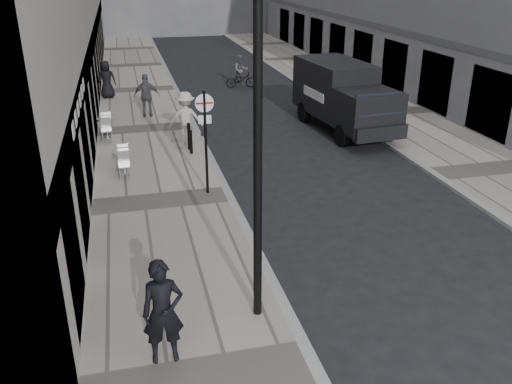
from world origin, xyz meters
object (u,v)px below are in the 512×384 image
walking_man (163,312)px  lamppost (258,145)px  cyclist (241,75)px  sign_post (205,129)px  panel_van (342,93)px

walking_man → lamppost: size_ratio=0.31×
walking_man → lamppost: bearing=25.9°
lamppost → cyclist: bearing=78.6°
lamppost → cyclist: (4.24, 20.94, -2.96)m
sign_post → lamppost: bearing=-86.9°
sign_post → lamppost: lamppost is taller
sign_post → cyclist: sign_post is taller
walking_man → sign_post: sign_post is taller
sign_post → panel_van: bearing=43.5°
walking_man → cyclist: size_ratio=1.08×
walking_man → sign_post: bearing=75.1°
cyclist → panel_van: bearing=-73.3°
sign_post → panel_van: (6.58, 5.62, -0.58)m
lamppost → cyclist: lamppost is taller
lamppost → cyclist: 21.57m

